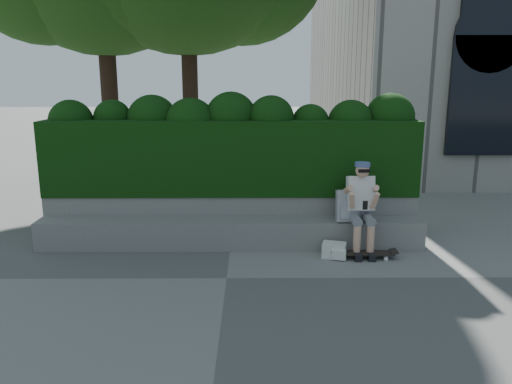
{
  "coord_description": "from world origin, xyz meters",
  "views": [
    {
      "loc": [
        0.34,
        -6.22,
        2.61
      ],
      "look_at": [
        0.4,
        1.0,
        0.95
      ],
      "focal_mm": 35.0,
      "sensor_mm": 36.0,
      "label": 1
    }
  ],
  "objects_px": {
    "skateboard": "(364,253)",
    "backpack_plaid": "(347,206)",
    "person": "(361,204)",
    "backpack_ground": "(334,250)"
  },
  "relations": [
    {
      "from": "skateboard",
      "to": "backpack_ground",
      "type": "bearing_deg",
      "value": 175.81
    },
    {
      "from": "person",
      "to": "backpack_plaid",
      "type": "distance_m",
      "value": 0.21
    },
    {
      "from": "skateboard",
      "to": "backpack_plaid",
      "type": "relative_size",
      "value": 1.79
    },
    {
      "from": "skateboard",
      "to": "backpack_ground",
      "type": "height_order",
      "value": "backpack_ground"
    },
    {
      "from": "skateboard",
      "to": "backpack_plaid",
      "type": "bearing_deg",
      "value": 117.05
    },
    {
      "from": "person",
      "to": "skateboard",
      "type": "distance_m",
      "value": 0.75
    },
    {
      "from": "backpack_plaid",
      "to": "backpack_ground",
      "type": "height_order",
      "value": "backpack_plaid"
    },
    {
      "from": "backpack_ground",
      "to": "person",
      "type": "bearing_deg",
      "value": 49.17
    },
    {
      "from": "backpack_plaid",
      "to": "backpack_ground",
      "type": "xyz_separation_m",
      "value": [
        -0.24,
        -0.36,
        -0.58
      ]
    },
    {
      "from": "backpack_ground",
      "to": "backpack_plaid",
      "type": "bearing_deg",
      "value": 72.27
    }
  ]
}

